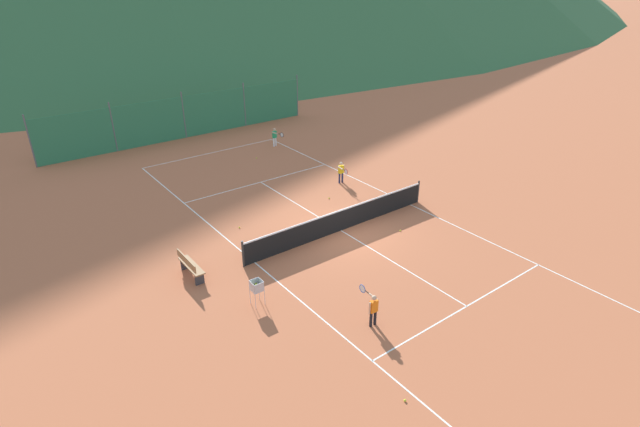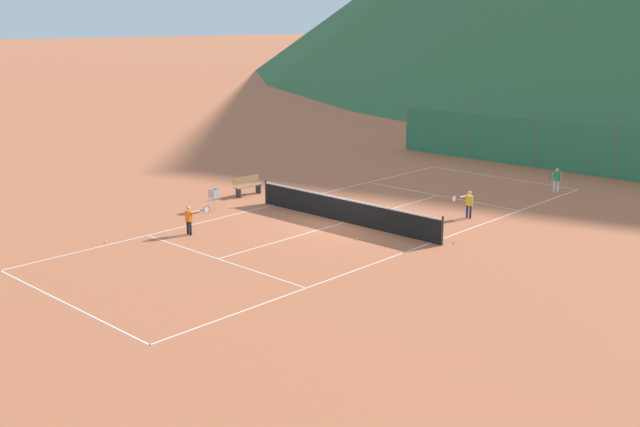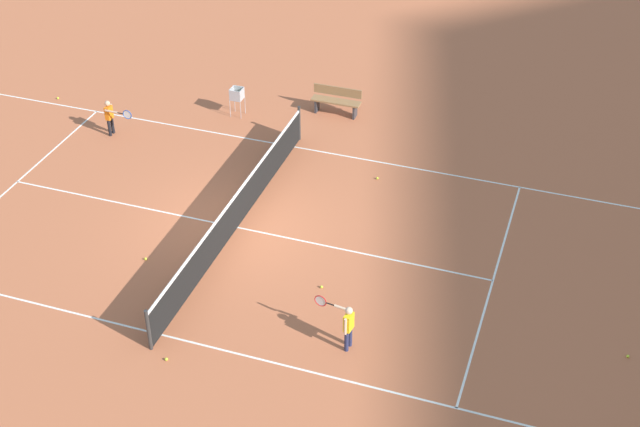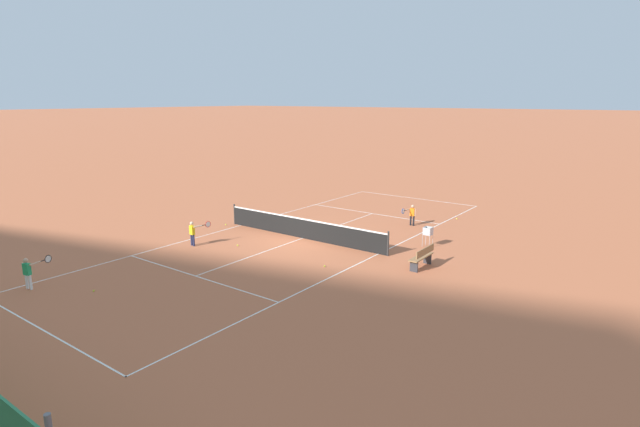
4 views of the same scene
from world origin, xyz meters
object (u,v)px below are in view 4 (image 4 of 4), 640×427
at_px(tennis_ball_alley_left, 292,225).
at_px(tennis_ball_alley_right, 238,245).
at_px(player_near_baseline, 412,214).
at_px(tennis_ball_near_corner, 457,219).
at_px(courtside_bench, 422,257).
at_px(player_near_service, 29,271).
at_px(tennis_ball_by_net_left, 325,266).
at_px(ball_hopper, 428,232).
at_px(tennis_net, 303,228).
at_px(tennis_ball_mid_court, 226,225).
at_px(tennis_ball_far_corner, 94,291).
at_px(player_far_service, 193,231).

height_order(tennis_ball_alley_left, tennis_ball_alley_right, same).
xyz_separation_m(player_near_baseline, tennis_ball_near_corner, (-1.37, -2.74, -0.61)).
xyz_separation_m(tennis_ball_alley_left, courtside_bench, (-8.25, 2.07, 0.42)).
distance_m(player_near_baseline, tennis_ball_alley_right, 9.19).
distance_m(player_near_service, tennis_ball_alley_left, 12.29).
bearing_deg(tennis_ball_by_net_left, ball_hopper, -112.49).
distance_m(tennis_ball_near_corner, courtside_bench, 8.71).
bearing_deg(tennis_net, ball_hopper, -157.02).
relative_size(player_near_service, player_near_baseline, 1.03).
xyz_separation_m(ball_hopper, courtside_bench, (-1.05, 2.78, -0.21)).
distance_m(tennis_ball_near_corner, tennis_ball_mid_court, 12.44).
bearing_deg(courtside_bench, tennis_ball_mid_court, -0.39).
xyz_separation_m(tennis_ball_far_corner, tennis_ball_alley_right, (-0.05, -6.73, 0.00)).
distance_m(tennis_ball_near_corner, tennis_ball_by_net_left, 10.72).
height_order(player_near_baseline, tennis_ball_near_corner, player_near_baseline).
relative_size(player_near_service, courtside_bench, 0.75).
xyz_separation_m(tennis_ball_mid_court, courtside_bench, (-11.10, 0.08, 0.42)).
distance_m(player_near_service, tennis_ball_mid_court, 10.25).
bearing_deg(tennis_ball_near_corner, tennis_ball_alley_right, 60.95).
xyz_separation_m(tennis_net, tennis_ball_by_net_left, (-3.25, 2.71, -0.47)).
distance_m(player_near_baseline, courtside_bench, 6.63).
xyz_separation_m(player_near_baseline, courtside_bench, (-3.31, 5.74, -0.19)).
relative_size(tennis_ball_by_net_left, courtside_bench, 0.04).
height_order(tennis_ball_mid_court, ball_hopper, ball_hopper).
relative_size(player_near_baseline, tennis_ball_far_corner, 16.55).
distance_m(player_near_baseline, player_far_service, 10.97).
relative_size(tennis_net, player_far_service, 8.24).
relative_size(player_near_service, tennis_ball_mid_court, 17.04).
xyz_separation_m(tennis_ball_by_net_left, ball_hopper, (-2.05, -4.95, 0.62)).
bearing_deg(player_near_baseline, tennis_ball_far_corner, 72.55).
bearing_deg(player_far_service, player_near_baseline, -124.42).
height_order(player_near_baseline, tennis_ball_mid_court, player_near_baseline).
distance_m(player_near_service, player_far_service, 6.79).
bearing_deg(tennis_ball_near_corner, tennis_ball_far_corner, 71.03).
height_order(player_near_baseline, player_far_service, player_far_service).
height_order(player_near_service, tennis_ball_alley_right, player_near_service).
distance_m(player_far_service, tennis_ball_near_corner, 14.03).
bearing_deg(tennis_net, courtside_bench, 175.18).
xyz_separation_m(player_near_service, tennis_ball_alley_right, (-2.06, -7.88, -0.63)).
distance_m(tennis_net, tennis_ball_far_corner, 9.62).
bearing_deg(courtside_bench, tennis_ball_far_corner, 48.47).
bearing_deg(tennis_ball_by_net_left, tennis_ball_near_corner, -96.25).
height_order(tennis_net, ball_hopper, tennis_net).
height_order(player_far_service, tennis_ball_alley_right, player_far_service).
height_order(tennis_net, player_near_baseline, player_near_baseline).
bearing_deg(player_near_baseline, player_far_service, 55.58).
relative_size(tennis_ball_alley_left, tennis_ball_far_corner, 1.00).
bearing_deg(courtside_bench, tennis_net, -4.82).
xyz_separation_m(tennis_ball_alley_left, tennis_ball_far_corner, (-0.33, 11.01, 0.00)).
relative_size(tennis_ball_alley_left, ball_hopper, 0.07).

